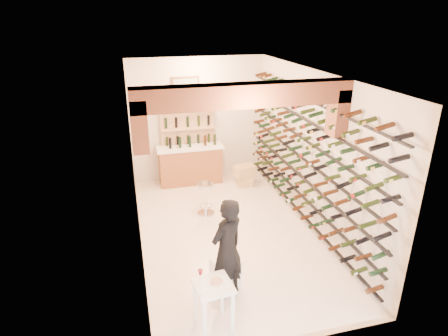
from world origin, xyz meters
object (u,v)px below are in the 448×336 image
person (227,250)px  crate_lower (245,181)px  wine_rack (302,155)px  back_counter (190,164)px  tasting_table (213,292)px  white_stool (225,273)px  chrome_barstool (206,197)px

person → crate_lower: (1.53, 3.94, -0.72)m
person → crate_lower: bearing=-142.9°
wine_rack → back_counter: 3.38m
person → tasting_table: bearing=27.4°
back_counter → white_stool: bearing=-92.3°
back_counter → chrome_barstool: size_ratio=2.29×
tasting_table → white_stool: size_ratio=1.84×
white_stool → chrome_barstool: size_ratio=0.66×
wine_rack → person: wine_rack is taller
person → chrome_barstool: size_ratio=2.28×
wine_rack → white_stool: bearing=-141.3°
crate_lower → person: bearing=-111.2°
chrome_barstool → crate_lower: size_ratio=1.75×
white_stool → person: 0.65m
white_stool → person: person is taller
chrome_barstool → tasting_table: bearing=-100.2°
wine_rack → chrome_barstool: 2.29m
tasting_table → crate_lower: size_ratio=2.11×
wine_rack → tasting_table: size_ratio=6.34×
back_counter → person: person is taller
wine_rack → person: 2.83m
wine_rack → tasting_table: wine_rack is taller
wine_rack → back_counter: (-1.83, 2.65, -1.02)m
tasting_table → person: (0.36, 0.60, 0.24)m
wine_rack → crate_lower: bearing=103.5°
wine_rack → tasting_table: 3.54m
white_stool → wine_rack: bearing=38.7°
person → white_stool: bearing=-130.9°
tasting_table → crate_lower: 4.94m
wine_rack → crate_lower: size_ratio=13.41×
wine_rack → back_counter: bearing=124.7°
person → back_counter: bearing=-124.3°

